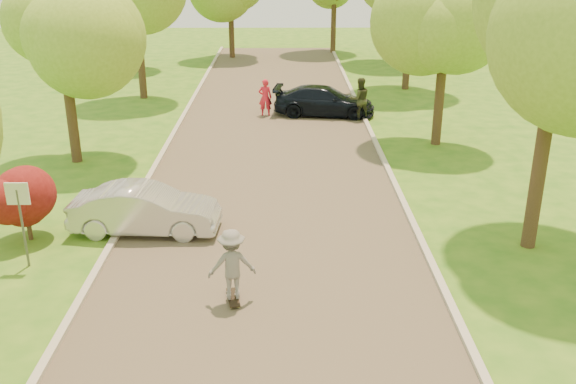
{
  "coord_description": "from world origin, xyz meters",
  "views": [
    {
      "loc": [
        0.42,
        -9.98,
        7.42
      ],
      "look_at": [
        0.55,
        5.58,
        1.3
      ],
      "focal_mm": 40.0,
      "sensor_mm": 36.0,
      "label": 1
    }
  ],
  "objects_px": {
    "dark_sedan": "(324,101)",
    "person_striped": "(265,97)",
    "silver_sedan": "(145,209)",
    "longboard": "(233,298)",
    "person_olive": "(360,99)",
    "skateboarder": "(232,264)",
    "street_sign": "(19,207)"
  },
  "relations": [
    {
      "from": "dark_sedan",
      "to": "person_striped",
      "type": "distance_m",
      "value": 2.67
    },
    {
      "from": "person_striped",
      "to": "silver_sedan",
      "type": "bearing_deg",
      "value": 73.95
    },
    {
      "from": "silver_sedan",
      "to": "person_striped",
      "type": "distance_m",
      "value": 12.81
    },
    {
      "from": "longboard",
      "to": "person_striped",
      "type": "bearing_deg",
      "value": -101.61
    },
    {
      "from": "dark_sedan",
      "to": "person_olive",
      "type": "xyz_separation_m",
      "value": [
        1.5,
        -0.86,
        0.28
      ]
    },
    {
      "from": "person_olive",
      "to": "dark_sedan",
      "type": "bearing_deg",
      "value": -40.64
    },
    {
      "from": "longboard",
      "to": "skateboarder",
      "type": "bearing_deg",
      "value": 169.53
    },
    {
      "from": "dark_sedan",
      "to": "longboard",
      "type": "distance_m",
      "value": 16.45
    },
    {
      "from": "silver_sedan",
      "to": "longboard",
      "type": "height_order",
      "value": "silver_sedan"
    },
    {
      "from": "longboard",
      "to": "person_striped",
      "type": "height_order",
      "value": "person_striped"
    },
    {
      "from": "longboard",
      "to": "person_olive",
      "type": "height_order",
      "value": "person_olive"
    },
    {
      "from": "silver_sedan",
      "to": "person_olive",
      "type": "height_order",
      "value": "person_olive"
    },
    {
      "from": "person_striped",
      "to": "person_olive",
      "type": "relative_size",
      "value": 0.89
    },
    {
      "from": "street_sign",
      "to": "person_striped",
      "type": "bearing_deg",
      "value": 69.37
    },
    {
      "from": "silver_sedan",
      "to": "longboard",
      "type": "xyz_separation_m",
      "value": [
        2.61,
        -3.66,
        -0.57
      ]
    },
    {
      "from": "street_sign",
      "to": "dark_sedan",
      "type": "relative_size",
      "value": 0.48
    },
    {
      "from": "silver_sedan",
      "to": "person_striped",
      "type": "relative_size",
      "value": 2.39
    },
    {
      "from": "silver_sedan",
      "to": "person_striped",
      "type": "xyz_separation_m",
      "value": [
        2.93,
        12.47,
        0.18
      ]
    },
    {
      "from": "person_olive",
      "to": "silver_sedan",
      "type": "bearing_deg",
      "value": 47.75
    },
    {
      "from": "street_sign",
      "to": "longboard",
      "type": "xyz_separation_m",
      "value": [
        5.11,
        -1.69,
        -1.47
      ]
    },
    {
      "from": "person_striped",
      "to": "person_olive",
      "type": "distance_m",
      "value": 4.25
    },
    {
      "from": "silver_sedan",
      "to": "person_olive",
      "type": "relative_size",
      "value": 2.12
    },
    {
      "from": "street_sign",
      "to": "silver_sedan",
      "type": "xyz_separation_m",
      "value": [
        2.5,
        1.96,
        -0.91
      ]
    },
    {
      "from": "street_sign",
      "to": "person_olive",
      "type": "distance_m",
      "value": 16.67
    },
    {
      "from": "dark_sedan",
      "to": "person_olive",
      "type": "distance_m",
      "value": 1.75
    },
    {
      "from": "street_sign",
      "to": "person_striped",
      "type": "height_order",
      "value": "street_sign"
    },
    {
      "from": "silver_sedan",
      "to": "dark_sedan",
      "type": "relative_size",
      "value": 0.88
    },
    {
      "from": "silver_sedan",
      "to": "skateboarder",
      "type": "bearing_deg",
      "value": -141.4
    },
    {
      "from": "silver_sedan",
      "to": "skateboarder",
      "type": "relative_size",
      "value": 2.46
    },
    {
      "from": "skateboarder",
      "to": "dark_sedan",
      "type": "bearing_deg",
      "value": -110.93
    },
    {
      "from": "silver_sedan",
      "to": "person_olive",
      "type": "distance_m",
      "value": 13.65
    },
    {
      "from": "street_sign",
      "to": "person_olive",
      "type": "xyz_separation_m",
      "value": [
        9.6,
        13.62,
        -0.62
      ]
    }
  ]
}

